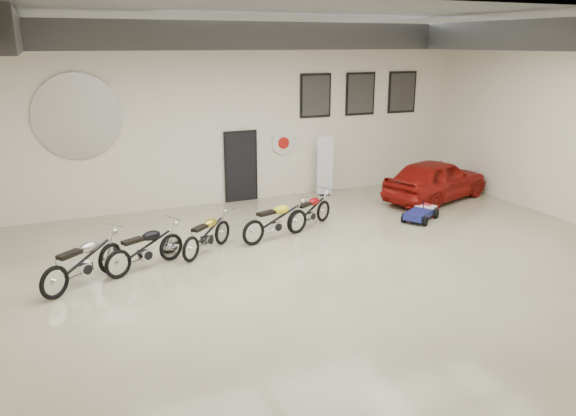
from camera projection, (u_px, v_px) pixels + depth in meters
name	position (u px, v px, depth m)	size (l,w,h in m)	color
floor	(311.00, 272.00, 11.88)	(16.00, 12.00, 0.01)	#BAB28E
ceiling	(314.00, 24.00, 10.46)	(16.00, 12.00, 0.01)	slate
back_wall	(223.00, 120.00, 16.45)	(16.00, 0.02, 5.00)	white
ceiling_beams	(313.00, 38.00, 10.53)	(15.80, 11.80, 0.32)	#595B61
door	(241.00, 167.00, 17.01)	(0.92, 0.08, 2.10)	black
logo_plaque	(77.00, 117.00, 14.79)	(2.30, 0.06, 1.16)	silver
poster_left	(316.00, 96.00, 17.39)	(1.05, 0.08, 1.35)	black
poster_mid	(360.00, 94.00, 18.00)	(1.05, 0.08, 1.35)	black
poster_right	(402.00, 92.00, 18.61)	(1.05, 0.08, 1.35)	black
oil_sign	(283.00, 143.00, 17.36)	(0.72, 0.10, 0.72)	white
banner_stand	(325.00, 166.00, 17.65)	(0.51, 0.20, 1.88)	white
motorcycle_silver	(83.00, 260.00, 11.12)	(2.04, 0.63, 1.06)	silver
motorcycle_black	(145.00, 247.00, 11.93)	(1.91, 0.59, 0.99)	silver
motorcycle_gold	(207.00, 233.00, 12.88)	(1.82, 0.56, 0.94)	silver
motorcycle_yellow	(276.00, 220.00, 13.75)	(1.95, 0.61, 1.01)	silver
motorcycle_red	(310.00, 210.00, 14.67)	(1.79, 0.56, 0.93)	silver
go_kart	(422.00, 210.00, 15.40)	(1.50, 0.68, 0.54)	navy
vintage_car	(436.00, 179.00, 17.17)	(3.82, 1.54, 1.30)	maroon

